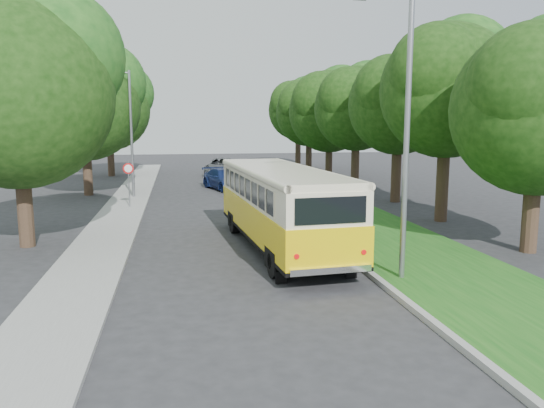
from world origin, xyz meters
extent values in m
plane|color=#2B2B2D|center=(0.00, 0.00, 0.00)|extent=(120.00, 120.00, 0.00)
cube|color=gray|center=(3.60, 5.00, 0.07)|extent=(0.20, 70.00, 0.15)
cube|color=#185516|center=(5.95, 5.00, 0.07)|extent=(4.50, 70.00, 0.13)
cube|color=gray|center=(-4.80, 5.00, 0.06)|extent=(2.20, 70.00, 0.12)
cylinder|color=#332319|center=(10.15, 0.00, 1.67)|extent=(0.56, 0.56, 3.35)
sphere|color=black|center=(10.15, 0.00, 4.95)|extent=(5.85, 5.85, 5.85)
sphere|color=black|center=(9.28, -0.73, 5.68)|extent=(4.09, 4.09, 4.09)
cylinder|color=#332319|center=(9.96, 6.00, 2.13)|extent=(0.56, 0.56, 4.26)
sphere|color=black|center=(9.96, 6.00, 5.91)|extent=(5.98, 5.98, 5.98)
sphere|color=black|center=(11.01, 6.60, 7.10)|extent=(4.49, 4.49, 4.49)
sphere|color=black|center=(9.06, 5.25, 6.65)|extent=(4.19, 4.19, 4.19)
cylinder|color=#332319|center=(10.28, 12.00, 1.98)|extent=(0.56, 0.56, 3.95)
sphere|color=black|center=(10.28, 12.00, 5.49)|extent=(5.61, 5.61, 5.61)
sphere|color=black|center=(11.26, 12.56, 6.62)|extent=(4.21, 4.21, 4.21)
sphere|color=black|center=(9.44, 11.30, 6.20)|extent=(3.92, 3.92, 3.92)
cylinder|color=#332319|center=(9.90, 18.00, 1.93)|extent=(0.56, 0.56, 3.86)
sphere|color=black|center=(9.90, 18.00, 5.41)|extent=(5.64, 5.64, 5.64)
sphere|color=black|center=(10.89, 18.56, 6.54)|extent=(4.23, 4.23, 4.23)
sphere|color=black|center=(9.05, 17.30, 6.12)|extent=(3.95, 3.95, 3.95)
cylinder|color=#332319|center=(9.80, 24.00, 1.79)|extent=(0.56, 0.56, 3.58)
sphere|color=black|center=(9.80, 24.00, 5.33)|extent=(6.36, 6.36, 6.36)
sphere|color=black|center=(10.91, 24.64, 6.60)|extent=(4.77, 4.77, 4.77)
sphere|color=black|center=(8.84, 23.21, 6.12)|extent=(4.45, 4.45, 4.45)
cylinder|color=#332319|center=(9.67, 30.00, 1.84)|extent=(0.56, 0.56, 3.68)
sphere|color=black|center=(9.67, 30.00, 5.31)|extent=(5.91, 5.91, 5.91)
sphere|color=black|center=(10.70, 30.59, 6.49)|extent=(4.43, 4.43, 4.43)
sphere|color=black|center=(8.78, 29.26, 6.05)|extent=(4.14, 4.14, 4.14)
cylinder|color=#332319|center=(10.05, 36.00, 2.02)|extent=(0.56, 0.56, 4.05)
sphere|color=black|center=(10.05, 36.00, 5.69)|extent=(5.97, 5.97, 5.97)
sphere|color=black|center=(11.09, 36.60, 6.88)|extent=(4.48, 4.48, 4.48)
sphere|color=black|center=(9.15, 35.25, 6.43)|extent=(4.18, 4.18, 4.18)
cylinder|color=#332319|center=(-7.50, 4.00, 1.84)|extent=(0.56, 0.56, 3.68)
sphere|color=black|center=(-7.50, 4.00, 5.55)|extent=(6.80, 6.80, 6.80)
sphere|color=black|center=(-6.31, 4.68, 6.91)|extent=(5.10, 5.10, 5.10)
cylinder|color=#332319|center=(-7.50, 18.00, 1.84)|extent=(0.56, 0.56, 3.68)
sphere|color=black|center=(-7.50, 18.00, 5.55)|extent=(6.80, 6.80, 6.80)
sphere|color=black|center=(-6.31, 18.68, 6.91)|extent=(5.10, 5.10, 5.10)
sphere|color=black|center=(-8.52, 17.15, 6.40)|extent=(4.76, 4.76, 4.76)
cylinder|color=#332319|center=(-7.50, 30.00, 1.84)|extent=(0.56, 0.56, 3.68)
sphere|color=black|center=(-7.50, 30.00, 5.55)|extent=(6.80, 6.80, 6.80)
sphere|color=black|center=(-6.31, 30.68, 6.91)|extent=(5.10, 5.10, 5.10)
sphere|color=black|center=(-8.52, 29.15, 6.40)|extent=(4.76, 4.76, 4.76)
cylinder|color=gray|center=(4.30, -2.50, 4.00)|extent=(0.16, 0.16, 8.00)
cylinder|color=gray|center=(-4.60, 16.00, 3.75)|extent=(0.16, 0.16, 7.50)
cylinder|color=gray|center=(-5.30, 16.00, 7.35)|extent=(1.40, 0.10, 0.10)
cube|color=gray|center=(-6.05, 16.00, 7.28)|extent=(0.35, 0.16, 0.14)
cylinder|color=gray|center=(-4.50, 12.00, 1.25)|extent=(0.06, 0.06, 2.50)
cone|color=red|center=(-4.50, 11.96, 2.15)|extent=(0.56, 0.02, 0.56)
cone|color=white|center=(-4.50, 11.94, 2.15)|extent=(0.40, 0.02, 0.40)
imported|color=silver|center=(2.83, 8.04, 0.66)|extent=(2.40, 4.12, 1.32)
imported|color=silver|center=(2.70, 15.20, 0.67)|extent=(2.36, 4.28, 1.34)
imported|color=navy|center=(1.21, 19.33, 0.70)|extent=(3.30, 5.19, 1.40)
imported|color=#525559|center=(1.72, 29.15, 0.73)|extent=(3.46, 5.66, 1.46)
camera|label=1|loc=(-1.96, -16.37, 4.56)|focal=35.00mm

